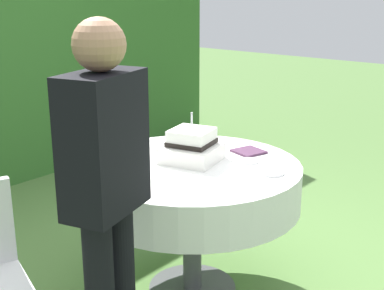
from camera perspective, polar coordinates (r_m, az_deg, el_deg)
The scene contains 8 objects.
ground_plane at distance 3.24m, azimuth 0.03°, elevation -15.07°, with size 20.00×20.00×0.00m, color #547A3D.
cake_table at distance 2.95m, azimuth 0.03°, elevation -4.25°, with size 1.19×1.19×0.77m.
wedding_cake at distance 2.94m, azimuth -0.06°, elevation -0.17°, with size 0.35×0.35×0.28m.
serving_plate_near at distance 3.34m, azimuth -3.04°, elevation 0.50°, with size 0.14×0.14×0.01m, color white.
serving_plate_far at distance 2.79m, azimuth 8.48°, elevation -2.92°, with size 0.13×0.13×0.01m, color white.
serving_plate_left at distance 2.96m, azimuth 6.01°, elevation -1.73°, with size 0.11×0.11×0.01m, color white.
napkin_stack at distance 3.13m, azimuth 6.07°, elevation -0.69°, with size 0.16×0.16×0.01m, color #4C2D47.
standing_person at distance 2.13m, azimuth -9.14°, elevation -4.94°, with size 0.40×0.29×1.60m.
Camera 1 is at (-2.12, -1.77, 1.70)m, focal length 49.98 mm.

